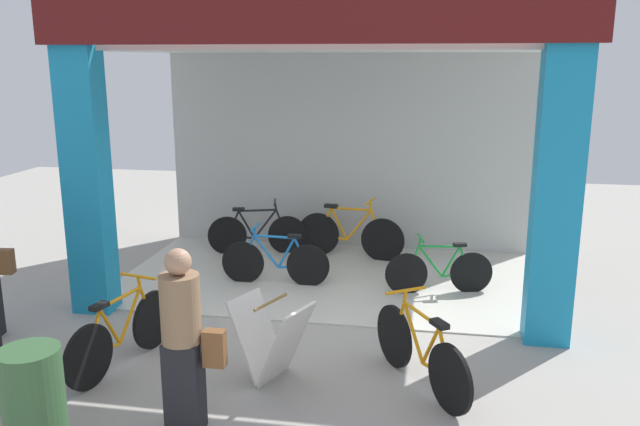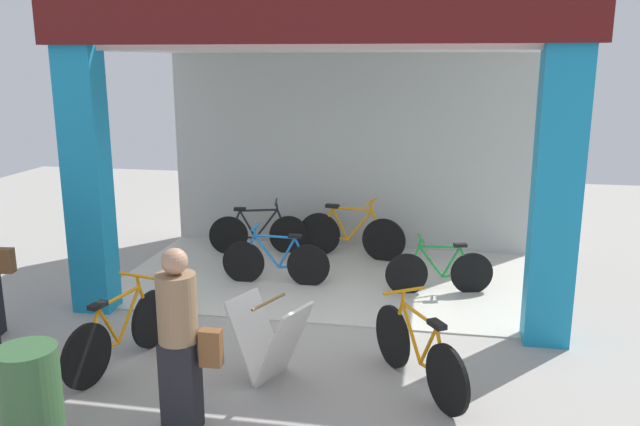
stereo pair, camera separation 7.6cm
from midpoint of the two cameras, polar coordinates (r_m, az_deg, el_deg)
name	(u,v)px [view 1 (the left image)]	position (r m, az deg, el deg)	size (l,w,h in m)	color
ground_plane	(308,324)	(7.77, -1.36, -9.71)	(19.66, 19.66, 0.00)	#9E9991
shop_facade	(331,131)	(8.91, 0.77, 7.19)	(6.03, 3.65, 3.86)	beige
bicycle_inside_0	(439,271)	(8.74, 10.20, -5.04)	(1.40, 0.43, 0.79)	black
bicycle_inside_1	(276,262)	(8.95, -4.17, -4.29)	(1.51, 0.41, 0.83)	black
bicycle_inside_2	(257,233)	(10.36, -5.77, -1.77)	(1.54, 0.46, 0.86)	black
bicycle_inside_3	(350,234)	(10.11, 2.41, -1.90)	(1.71, 0.47, 0.95)	black
bicycle_parked_0	(420,353)	(6.31, 8.48, -12.05)	(0.92, 1.38, 0.89)	black
bicycle_parked_1	(122,334)	(6.93, -17.29, -10.11)	(0.49, 1.58, 0.89)	black
sandwich_board_sign	(271,340)	(6.40, -4.64, -11.07)	(0.86, 0.74, 0.82)	silver
pedestrian_3	(184,341)	(5.50, -12.30, -10.90)	(0.53, 0.33, 1.60)	black
trash_bin	(34,401)	(5.76, -24.23, -14.87)	(0.48, 0.48, 0.88)	#335933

